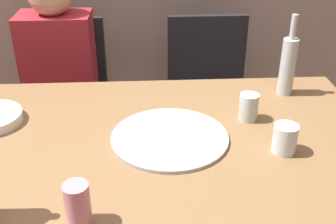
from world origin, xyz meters
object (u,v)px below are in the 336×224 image
Objects in this scene: dining_table at (137,156)px; chair_right at (208,90)px; tumbler_far at (249,107)px; beer_bottle at (288,65)px; guest_in_sweater at (58,84)px; pizza_tray at (170,137)px; soda_can at (78,205)px; chair_left at (66,93)px; tumbler_near at (285,139)px.

dining_table is 0.97m from chair_right.
dining_table is 0.44m from tumbler_far.
dining_table is at bearing 66.33° from chair_right.
beer_bottle reaches higher than dining_table.
beer_bottle is at bearing 158.29° from guest_in_sweater.
pizza_tray is at bearing 125.32° from guest_in_sweater.
dining_table is at bearing 70.54° from soda_can.
pizza_tray is 0.32m from tumbler_far.
soda_can is at bearing 101.75° from chair_left.
tumbler_far is at bearing -133.95° from beer_bottle.
chair_right is (0.52, 1.27, -0.31)m from soda_can.
pizza_tray is 0.45× the size of chair_right.
chair_left is 1.00× the size of chair_right.
chair_left is at bearing 120.42° from pizza_tray.
beer_bottle is 1.12m from guest_in_sweater.
beer_bottle reaches higher than tumbler_far.
pizza_tray is at bearing -3.18° from dining_table.
beer_bottle is at bearing 46.05° from tumbler_far.
dining_table is 17.47× the size of tumbler_near.
dining_table is at bearing -164.57° from tumbler_far.
tumbler_near is (-0.13, -0.42, -0.08)m from beer_bottle.
guest_in_sweater is (-0.88, 0.83, -0.17)m from tumbler_near.
pizza_tray is at bearing 165.13° from tumbler_near.
chair_left is (-0.52, 0.88, -0.25)m from pizza_tray.
guest_in_sweater reaches higher than chair_right.
chair_left reaches higher than dining_table.
chair_left and chair_right have the same top height.
soda_can is at bearing -137.30° from tumbler_far.
chair_right is at bearing 73.04° from pizza_tray.
tumbler_near reaches higher than pizza_tray.
chair_left is 0.79m from chair_right.
soda_can is 1.41m from chair_right.
tumbler_far is 0.83× the size of soda_can.
chair_right reaches higher than pizza_tray.
pizza_tray is 3.98× the size of tumbler_far.
beer_bottle is at bearing 33.47° from pizza_tray.
chair_left is at bearing 114.71° from dining_table.
beer_bottle is (0.50, 0.33, 0.12)m from pizza_tray.
beer_bottle is 0.45m from tumbler_near.
beer_bottle is at bearing 27.75° from dining_table.
beer_bottle reaches higher than chair_left.
soda_can is at bearing -109.46° from dining_table.
tumbler_near is (0.36, -0.10, 0.04)m from pizza_tray.
dining_table is 13.93× the size of soda_can.
pizza_tray is at bearing -157.94° from tumbler_far.
tumbler_far is (-0.07, 0.22, 0.00)m from tumbler_near.
pizza_tray is 0.61m from beer_bottle.
dining_table is at bearing 167.87° from tumbler_near.
chair_right reaches higher than tumbler_far.
pizza_tray reaches higher than dining_table.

